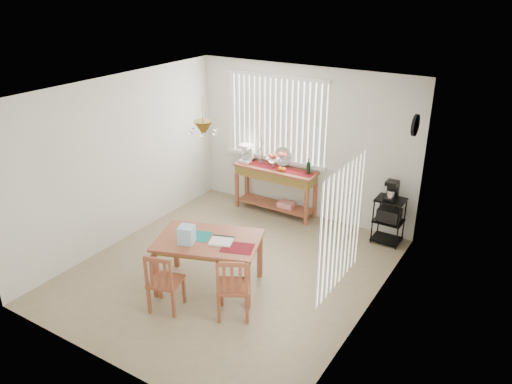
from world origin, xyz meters
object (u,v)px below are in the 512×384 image
Objects in this scene: cart_items at (392,190)px; dining_table at (208,245)px; wire_cart at (389,216)px; sideboard at (276,179)px; chair_right at (233,287)px; chair_left at (164,282)px.

cart_items is 0.20× the size of dining_table.
wire_cart reaches higher than dining_table.
dining_table is at bearing -80.97° from sideboard.
wire_cart is at bearing 70.58° from chair_right.
cart_items is 3.70m from chair_left.
chair_right is at bearing -69.89° from sideboard.
chair_right is (-1.00, -2.85, -0.47)m from cart_items.
sideboard is at bearing 179.46° from wire_cart.
cart_items is (2.05, -0.01, 0.26)m from sideboard.
sideboard is 1.99× the size of wire_cart.
dining_table is at bearing -123.93° from wire_cart.
dining_table is at bearing 77.77° from chair_left.
dining_table is 1.88× the size of chair_left.
sideboard is at bearing 110.11° from chair_right.
chair_left is (-1.81, -3.18, -0.04)m from wire_cart.
dining_table is 0.79m from chair_right.
cart_items is at bearing 56.16° from dining_table.
sideboard is 2.07m from cart_items.
sideboard is 3.22m from chair_left.
dining_table is (-1.66, -2.47, -0.25)m from cart_items.
cart_items is (0.00, 0.01, 0.44)m from wire_cart.
chair_right is (0.81, 0.34, 0.02)m from chair_left.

